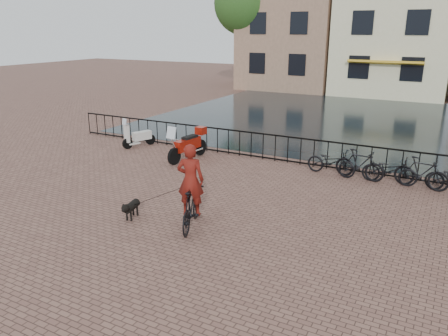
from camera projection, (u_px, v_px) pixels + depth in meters
The scene contains 14 objects.
ground at pixel (160, 256), 9.68m from camera, with size 100.00×100.00×0.00m, color brown.
canal_water at pixel (346, 120), 24.18m from camera, with size 20.00×20.00×0.00m, color black.
railing at pixel (288, 150), 16.23m from camera, with size 20.00×0.05×1.02m.
canal_house_left at pixel (299, 9), 36.27m from camera, with size 7.50×9.00×12.80m.
canal_house_mid at pixel (400, 13), 32.80m from camera, with size 8.00×9.50×11.80m.
tree_far_left at pixel (245, 4), 35.24m from camera, with size 5.04×5.04×9.27m.
cyclist at pixel (191, 191), 10.78m from camera, with size 1.12×1.93×2.55m.
dog at pixel (132, 209), 11.53m from camera, with size 0.43×0.84×0.54m.
motorcycle at pixel (187, 141), 16.57m from camera, with size 0.72×2.11×1.48m.
scooter at pixel (139, 131), 18.45m from camera, with size 0.89×1.46×1.31m.
parked_bike_0 at pixel (331, 162), 14.93m from camera, with size 0.60×1.72×0.90m, color black.
parked_bike_1 at pixel (360, 165), 14.49m from camera, with size 0.47×1.66×1.00m, color black.
parked_bike_2 at pixel (389, 170), 14.07m from camera, with size 0.60×1.72×0.90m, color black.
parked_bike_3 at pixel (422, 173), 13.63m from camera, with size 0.47×1.66×1.00m, color black.
Camera 1 is at (5.35, -6.91, 4.80)m, focal length 35.00 mm.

